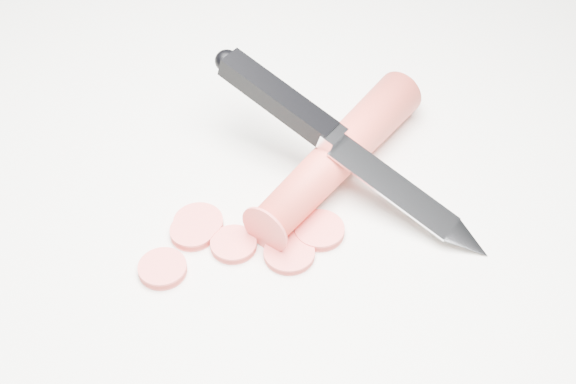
% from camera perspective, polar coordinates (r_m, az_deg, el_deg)
% --- Properties ---
extents(ground, '(2.40, 2.40, 0.00)m').
position_cam_1_polar(ground, '(0.59, -1.58, -0.62)').
color(ground, silver).
rests_on(ground, ground).
extents(carrot, '(0.07, 0.19, 0.03)m').
position_cam_1_polar(carrot, '(0.60, 3.63, 2.67)').
color(carrot, red).
rests_on(carrot, ground).
extents(carrot_slice_0, '(0.04, 0.04, 0.01)m').
position_cam_1_polar(carrot_slice_0, '(0.56, 0.08, -4.39)').
color(carrot_slice_0, '#E64F49').
rests_on(carrot_slice_0, ground).
extents(carrot_slice_1, '(0.03, 0.03, 0.01)m').
position_cam_1_polar(carrot_slice_1, '(0.55, -8.91, -5.41)').
color(carrot_slice_1, '#E64F49').
rests_on(carrot_slice_1, ground).
extents(carrot_slice_2, '(0.03, 0.03, 0.01)m').
position_cam_1_polar(carrot_slice_2, '(0.56, -3.90, -3.74)').
color(carrot_slice_2, '#E64F49').
rests_on(carrot_slice_2, ground).
extents(carrot_slice_3, '(0.03, 0.03, 0.01)m').
position_cam_1_polar(carrot_slice_3, '(0.57, -6.79, -2.84)').
color(carrot_slice_3, '#E64F49').
rests_on(carrot_slice_3, ground).
extents(carrot_slice_4, '(0.04, 0.04, 0.01)m').
position_cam_1_polar(carrot_slice_4, '(0.57, 2.24, -2.75)').
color(carrot_slice_4, '#E64F49').
rests_on(carrot_slice_4, ground).
extents(carrot_slice_5, '(0.04, 0.04, 0.01)m').
position_cam_1_polar(carrot_slice_5, '(0.58, -6.39, -2.22)').
color(carrot_slice_5, '#E64F49').
rests_on(carrot_slice_5, ground).
extents(kitchen_knife, '(0.24, 0.08, 0.08)m').
position_cam_1_polar(kitchen_knife, '(0.58, 4.29, 3.27)').
color(kitchen_knife, silver).
rests_on(kitchen_knife, ground).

